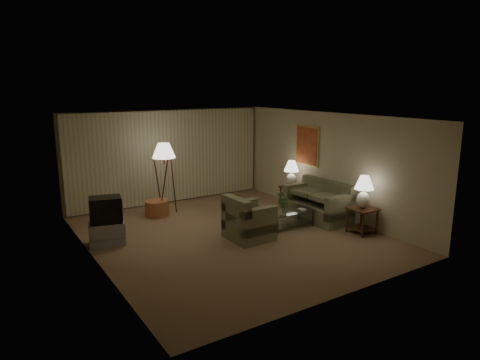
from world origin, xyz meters
The scene contains 16 objects.
ground centered at (0.00, 0.00, 0.00)m, with size 7.00×7.00×0.00m, color #A08858.
room_shell centered at (0.02, 1.51, 1.75)m, with size 6.04×7.02×2.72m.
sofa centered at (2.50, -0.19, 0.39)m, with size 1.78×0.93×0.78m.
armchair centered at (0.23, -0.45, 0.39)m, with size 0.97×0.92×0.79m.
side_table_near centered at (2.65, -1.54, 0.42)m, with size 0.57×0.57×0.60m.
side_table_far centered at (2.65, 1.06, 0.41)m, with size 0.55×0.46×0.60m.
table_lamp_near centered at (2.65, -1.54, 1.05)m, with size 0.44×0.44×0.76m.
table_lamp_far centered at (2.65, 1.06, 1.03)m, with size 0.42×0.42×0.73m.
coffee_table centered at (1.48, -0.29, 0.28)m, with size 1.23×0.67×0.41m.
tv_cabinet centered at (-2.55, 0.90, 0.25)m, with size 0.83×0.63×0.50m, color #99999B.
crt_tv centered at (-2.55, 0.90, 0.78)m, with size 0.74×0.60×0.56m, color black.
floor_lamp centered at (-0.55, 2.43, 0.99)m, with size 0.61×0.61×1.89m.
ottoman centered at (-0.86, 2.30, 0.21)m, with size 0.62×0.62×0.41m, color #A66438.
vase centered at (1.33, -0.29, 0.48)m, with size 0.13×0.13×0.14m, color white.
flowers centered at (1.33, -0.29, 0.79)m, with size 0.42×0.37×0.47m, color #507835.
book centered at (1.73, -0.39, 0.42)m, with size 0.15×0.21×0.02m, color olive.
Camera 1 is at (-4.84, -8.01, 3.36)m, focal length 32.00 mm.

